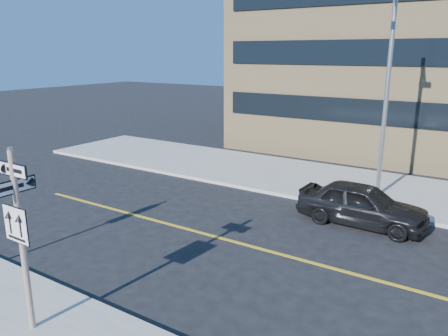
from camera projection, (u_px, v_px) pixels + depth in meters
The scene contains 5 objects.
ground at pixel (117, 284), 11.70m from camera, with size 120.00×120.00×0.00m, color black.
sign_pole at pixel (20, 231), 9.03m from camera, with size 0.92×0.92×4.06m.
parked_car_a at pixel (362, 204), 15.55m from camera, with size 4.52×1.82×1.54m, color black.
streetlight_a at pixel (386, 85), 17.08m from camera, with size 0.55×2.25×8.00m.
building_brick at pixel (414, 5), 28.58m from camera, with size 18.00×18.00×18.00m, color tan.
Camera 1 is at (8.12, -7.24, 6.03)m, focal length 35.00 mm.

